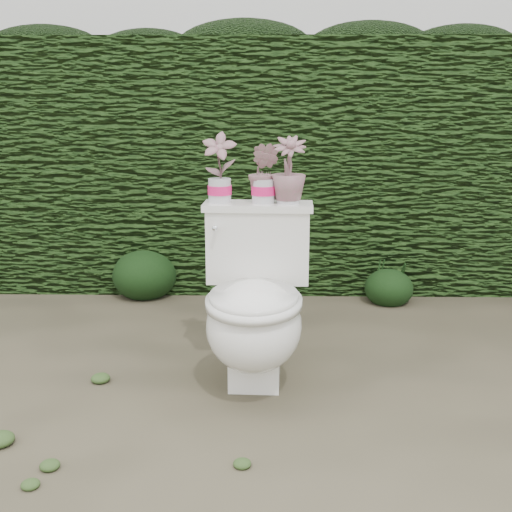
{
  "coord_description": "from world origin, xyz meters",
  "views": [
    {
      "loc": [
        0.09,
        -2.84,
        1.25
      ],
      "look_at": [
        0.03,
        -0.04,
        0.55
      ],
      "focal_mm": 45.0,
      "sensor_mm": 36.0,
      "label": 1
    }
  ],
  "objects_px": {
    "toilet": "(255,307)",
    "potted_plant_right": "(288,172)",
    "potted_plant_left": "(219,169)",
    "potted_plant_center": "(263,175)"
  },
  "relations": [
    {
      "from": "toilet",
      "to": "potted_plant_left",
      "type": "relative_size",
      "value": 2.55
    },
    {
      "from": "potted_plant_center",
      "to": "potted_plant_right",
      "type": "relative_size",
      "value": 0.9
    },
    {
      "from": "potted_plant_center",
      "to": "potted_plant_left",
      "type": "bearing_deg",
      "value": -153.87
    },
    {
      "from": "toilet",
      "to": "potted_plant_right",
      "type": "height_order",
      "value": "potted_plant_right"
    },
    {
      "from": "potted_plant_left",
      "to": "potted_plant_right",
      "type": "bearing_deg",
      "value": 4.72
    },
    {
      "from": "potted_plant_left",
      "to": "potted_plant_right",
      "type": "height_order",
      "value": "potted_plant_left"
    },
    {
      "from": "potted_plant_left",
      "to": "potted_plant_right",
      "type": "relative_size",
      "value": 1.06
    },
    {
      "from": "toilet",
      "to": "potted_plant_right",
      "type": "relative_size",
      "value": 2.71
    },
    {
      "from": "toilet",
      "to": "potted_plant_left",
      "type": "height_order",
      "value": "potted_plant_left"
    },
    {
      "from": "toilet",
      "to": "potted_plant_left",
      "type": "distance_m",
      "value": 0.65
    }
  ]
}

